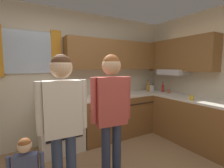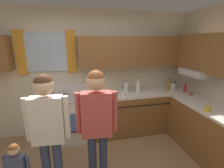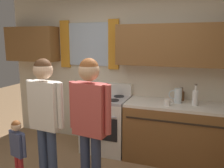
# 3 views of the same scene
# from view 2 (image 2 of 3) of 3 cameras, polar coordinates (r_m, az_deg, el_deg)

# --- Properties ---
(back_wall_unit) EXTENTS (4.60, 0.42, 2.60)m
(back_wall_unit) POSITION_cam_2_polar(r_m,az_deg,el_deg) (3.40, -8.27, 6.50)
(back_wall_unit) COLOR beige
(back_wall_unit) RESTS_ON ground
(kitchen_counter_run) EXTENTS (2.21, 2.15, 0.90)m
(kitchen_counter_run) POSITION_cam_2_polar(r_m,az_deg,el_deg) (3.49, 18.43, -11.52)
(kitchen_counter_run) COLOR brown
(kitchen_counter_run) RESTS_ON ground
(stove_oven) EXTENTS (0.73, 0.67, 1.10)m
(stove_oven) POSITION_cam_2_polar(r_m,az_deg,el_deg) (3.42, -13.51, -11.36)
(stove_oven) COLOR silver
(stove_oven) RESTS_ON ground
(bottle_milk_white) EXTENTS (0.08, 0.08, 0.31)m
(bottle_milk_white) POSITION_cam_2_polar(r_m,az_deg,el_deg) (3.46, 9.26, -1.01)
(bottle_milk_white) COLOR white
(bottle_milk_white) RESTS_ON kitchen_counter_run
(bottle_sauce_red) EXTENTS (0.06, 0.06, 0.25)m
(bottle_sauce_red) POSITION_cam_2_polar(r_m,az_deg,el_deg) (3.77, 24.64, -1.31)
(bottle_sauce_red) COLOR red
(bottle_sauce_red) RESTS_ON kitchen_counter_run
(bottle_squat_brown) EXTENTS (0.08, 0.08, 0.21)m
(bottle_squat_brown) POSITION_cam_2_polar(r_m,az_deg,el_deg) (3.62, 4.89, -0.85)
(bottle_squat_brown) COLOR brown
(bottle_squat_brown) RESTS_ON kitchen_counter_run
(bottle_oil_amber) EXTENTS (0.06, 0.06, 0.29)m
(bottle_oil_amber) POSITION_cam_2_polar(r_m,az_deg,el_deg) (3.79, 19.40, -0.42)
(bottle_oil_amber) COLOR #B27223
(bottle_oil_amber) RESTS_ON kitchen_counter_run
(mug_mustard_yellow) EXTENTS (0.12, 0.08, 0.09)m
(mug_mustard_yellow) POSITION_cam_2_polar(r_m,az_deg,el_deg) (2.93, 30.95, -7.57)
(mug_mustard_yellow) COLOR gold
(mug_mustard_yellow) RESTS_ON kitchen_counter_run
(cup_terracotta) EXTENTS (0.11, 0.07, 0.08)m
(cup_terracotta) POSITION_cam_2_polar(r_m,az_deg,el_deg) (3.61, 26.16, -3.06)
(cup_terracotta) COLOR #B76642
(cup_terracotta) RESTS_ON kitchen_counter_run
(mug_ceramic_white) EXTENTS (0.13, 0.08, 0.09)m
(mug_ceramic_white) POSITION_cam_2_polar(r_m,az_deg,el_deg) (3.23, 4.07, -3.37)
(mug_ceramic_white) COLOR white
(mug_ceramic_white) RESTS_ON kitchen_counter_run
(stovetop_kettle) EXTENTS (0.27, 0.20, 0.21)m
(stovetop_kettle) POSITION_cam_2_polar(r_m,az_deg,el_deg) (3.96, 20.71, -0.12)
(stovetop_kettle) COLOR silver
(stovetop_kettle) RESTS_ON kitchen_counter_run
(water_pitcher) EXTENTS (0.19, 0.11, 0.22)m
(water_pitcher) POSITION_cam_2_polar(r_m,az_deg,el_deg) (3.44, 4.98, -1.12)
(water_pitcher) COLOR silver
(water_pitcher) RESTS_ON kitchen_counter_run
(adult_holding_child) EXTENTS (0.50, 0.22, 1.63)m
(adult_holding_child) POSITION_cam_2_polar(r_m,az_deg,el_deg) (2.06, -21.90, -13.39)
(adult_holding_child) COLOR #38476B
(adult_holding_child) RESTS_ON ground
(adult_in_plaid) EXTENTS (0.51, 0.22, 1.65)m
(adult_in_plaid) POSITION_cam_2_polar(r_m,az_deg,el_deg) (2.03, -5.43, -12.28)
(adult_in_plaid) COLOR #2D3856
(adult_in_plaid) RESTS_ON ground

